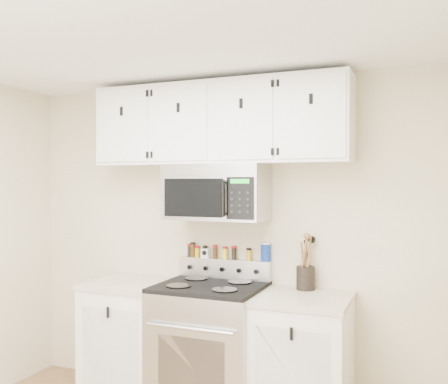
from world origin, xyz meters
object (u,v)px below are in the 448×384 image
object	(u,v)px
range	(210,347)
salt_canister	(266,252)
microwave	(217,192)
utensil_crock	(306,276)

from	to	relation	value
range	salt_canister	distance (m)	0.81
range	salt_canister	world-z (taller)	salt_canister
microwave	utensil_crock	bearing A→B (deg)	8.92
utensil_crock	range	bearing A→B (deg)	-160.76
range	salt_canister	xyz separation A→B (m)	(0.34, 0.28, 0.68)
range	utensil_crock	world-z (taller)	utensil_crock
microwave	utensil_crock	distance (m)	0.90
range	utensil_crock	distance (m)	0.88
range	microwave	size ratio (longest dim) A/B	1.45
microwave	salt_canister	xyz separation A→B (m)	(0.34, 0.16, -0.46)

